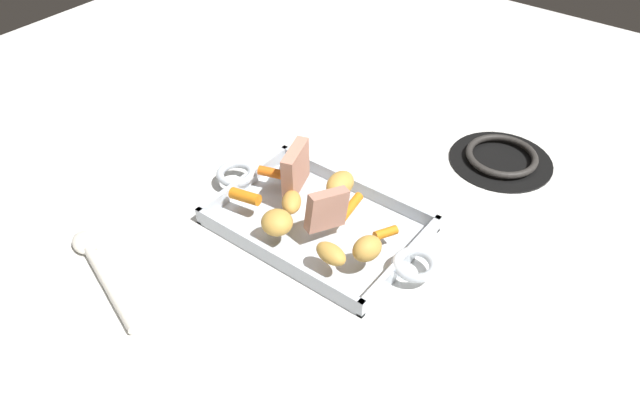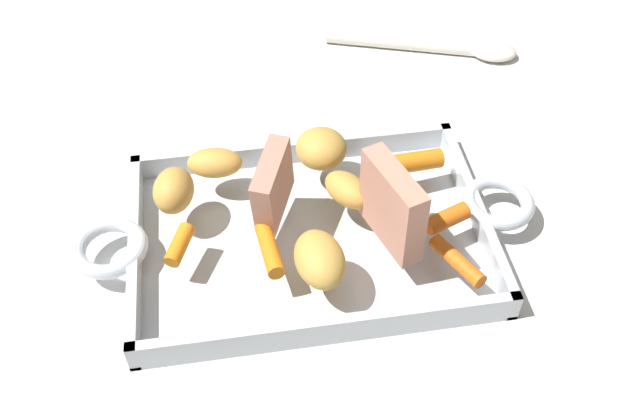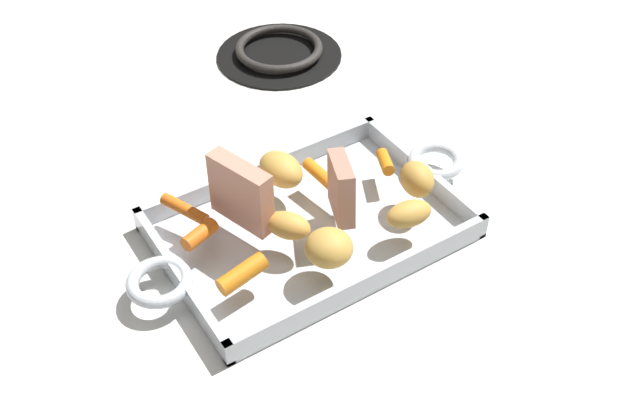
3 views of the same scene
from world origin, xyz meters
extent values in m
plane|color=white|center=(0.00, 0.00, 0.00)|extent=(2.28, 2.28, 0.00)
cube|color=silver|center=(0.00, 0.00, 0.00)|extent=(0.35, 0.24, 0.01)
cube|color=silver|center=(0.00, 0.11, 0.02)|extent=(0.35, 0.01, 0.03)
cube|color=silver|center=(0.00, -0.11, 0.02)|extent=(0.35, 0.01, 0.03)
cube|color=silver|center=(0.17, 0.00, 0.02)|extent=(0.01, 0.24, 0.03)
cube|color=silver|center=(-0.17, 0.00, 0.02)|extent=(0.01, 0.24, 0.03)
torus|color=silver|center=(0.19, 0.00, 0.03)|extent=(0.07, 0.07, 0.01)
torus|color=silver|center=(-0.19, 0.00, 0.03)|extent=(0.07, 0.07, 0.01)
cube|color=tan|center=(0.07, -0.03, 0.07)|extent=(0.05, 0.09, 0.08)
cube|color=tan|center=(-0.03, 0.02, 0.07)|extent=(0.05, 0.08, 0.08)
cylinder|color=orange|center=(0.12, -0.08, 0.04)|extent=(0.04, 0.06, 0.02)
cylinder|color=orange|center=(-0.04, -0.04, 0.04)|extent=(0.02, 0.07, 0.02)
cylinder|color=orange|center=(0.13, -0.03, 0.04)|extent=(0.05, 0.03, 0.02)
cylinder|color=orange|center=(0.12, 0.05, 0.04)|extent=(0.06, 0.03, 0.03)
cylinder|color=orange|center=(-0.12, -0.02, 0.04)|extent=(0.03, 0.04, 0.02)
ellipsoid|color=gold|center=(-0.13, 0.04, 0.05)|extent=(0.05, 0.06, 0.04)
ellipsoid|color=gold|center=(0.00, -0.06, 0.05)|extent=(0.05, 0.07, 0.04)
ellipsoid|color=gold|center=(0.04, 0.02, 0.05)|extent=(0.06, 0.06, 0.03)
ellipsoid|color=gold|center=(0.02, 0.08, 0.05)|extent=(0.07, 0.07, 0.04)
ellipsoid|color=gold|center=(-0.09, 0.08, 0.05)|extent=(0.06, 0.04, 0.03)
cylinder|color=black|center=(-0.17, -0.37, 0.00)|extent=(0.20, 0.20, 0.01)
torus|color=#2D2B28|center=(-0.17, -0.37, 0.01)|extent=(0.14, 0.14, 0.01)
cylinder|color=white|center=(0.17, 0.31, 0.01)|extent=(0.19, 0.08, 0.02)
ellipsoid|color=white|center=(0.28, 0.27, 0.01)|extent=(0.07, 0.06, 0.02)
camera|label=1|loc=(-0.46, 0.60, 0.71)|focal=33.64mm
camera|label=2|loc=(-0.06, -0.45, 0.55)|focal=40.25mm
camera|label=3|loc=(0.33, 0.54, 0.62)|focal=41.58mm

